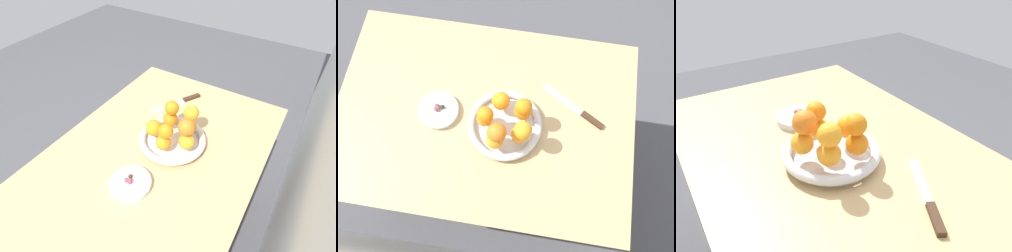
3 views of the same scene
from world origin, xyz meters
The scene contains 18 objects.
ground_plane centered at (0.00, 0.00, 0.00)m, with size 6.00×6.00×0.00m, color #4C4C51.
dining_table centered at (0.00, 0.00, 0.65)m, with size 1.10×0.76×0.74m.
fruit_bowl centered at (-0.08, 0.03, 0.76)m, with size 0.26×0.26×0.04m.
candy_dish centered at (0.16, 0.01, 0.75)m, with size 0.14×0.14×0.02m, color silver.
orange_0 centered at (-0.02, 0.03, 0.81)m, with size 0.06×0.06×0.06m, color orange.
orange_1 centered at (-0.06, 0.10, 0.81)m, with size 0.06×0.06×0.06m, color orange.
orange_2 centered at (-0.14, 0.07, 0.81)m, with size 0.06×0.06×0.06m, color orange.
orange_3 centered at (-0.14, -0.01, 0.81)m, with size 0.06×0.06×0.06m, color orange.
orange_4 centered at (-0.06, -0.04, 0.81)m, with size 0.06×0.06×0.06m, color orange.
orange_5 centered at (-0.14, -0.01, 0.87)m, with size 0.06×0.06×0.06m, color orange.
orange_6 centered at (-0.07, 0.10, 0.87)m, with size 0.06×0.06×0.06m, color orange.
orange_7 centered at (-0.02, 0.04, 0.86)m, with size 0.06×0.06×0.06m, color orange.
orange_8 centered at (-0.15, 0.07, 0.87)m, with size 0.06×0.06×0.06m, color orange.
candy_ball_0 centered at (0.17, 0.01, 0.77)m, with size 0.02×0.02×0.02m, color #C6384C.
candy_ball_1 centered at (0.16, 0.01, 0.77)m, with size 0.02×0.02×0.02m, color #4C9947.
candy_ball_2 centered at (0.17, 0.00, 0.77)m, with size 0.02×0.02×0.02m, color #C6384C.
candy_ball_3 centered at (0.15, 0.00, 0.77)m, with size 0.01×0.01×0.01m, color #472819.
knife centered at (-0.34, -0.07, 0.75)m, with size 0.24×0.15×0.01m.
Camera 1 is at (0.55, 0.39, 1.50)m, focal length 28.00 mm.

